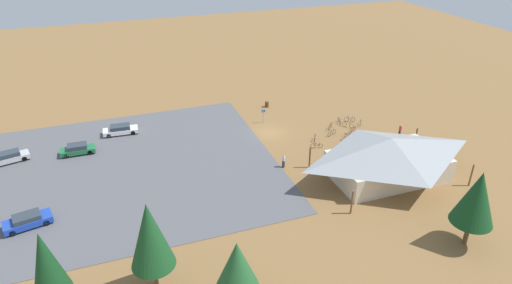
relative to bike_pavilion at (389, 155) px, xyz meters
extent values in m
plane|color=olive|center=(8.92, -15.52, -2.87)|extent=(160.00, 160.00, 0.00)
cube|color=#56565B|center=(30.99, -12.09, -2.85)|extent=(39.93, 31.91, 0.05)
cube|color=beige|center=(0.00, 0.00, -1.46)|extent=(13.09, 7.47, 2.81)
pyramid|color=#93999E|center=(0.00, 0.00, 1.08)|extent=(15.95, 10.32, 2.27)
cylinder|color=brown|center=(-7.76, -4.95, -1.46)|extent=(0.20, 0.20, 2.81)
cylinder|color=brown|center=(7.76, -4.95, -1.46)|extent=(0.20, 0.20, 2.81)
cylinder|color=brown|center=(-7.76, 4.95, -1.46)|extent=(0.20, 0.20, 2.81)
cylinder|color=brown|center=(7.76, 4.95, -1.46)|extent=(0.20, 0.20, 2.81)
cylinder|color=brown|center=(5.93, -24.25, -2.42)|extent=(0.60, 0.60, 0.90)
cylinder|color=#99999E|center=(8.56, -18.90, -1.77)|extent=(0.08, 0.08, 2.20)
cube|color=#1959B2|center=(8.56, -18.90, -0.97)|extent=(0.56, 0.04, 0.40)
cylinder|color=brown|center=(-0.01, 12.74, -1.56)|extent=(0.43, 0.43, 2.61)
cone|color=#14421E|center=(-0.01, 12.74, 2.40)|extent=(3.87, 3.87, 5.32)
cone|color=#235B2D|center=(22.49, 12.33, 1.20)|extent=(3.44, 3.44, 4.38)
cone|color=#14421E|center=(35.94, 8.82, 2.61)|extent=(2.80, 2.80, 5.46)
cylinder|color=brown|center=(28.40, 8.52, -1.52)|extent=(0.32, 0.32, 2.70)
cone|color=#194C23|center=(28.40, 8.52, 2.81)|extent=(3.61, 3.61, 5.97)
torus|color=black|center=(-2.84, -12.83, -2.51)|extent=(0.47, 0.58, 0.71)
torus|color=black|center=(-2.17, -13.68, -2.51)|extent=(0.47, 0.58, 0.71)
cylinder|color=yellow|center=(-2.50, -13.26, -2.40)|extent=(0.65, 0.81, 0.04)
cylinder|color=yellow|center=(-2.62, -13.10, -2.31)|extent=(0.04, 0.04, 0.40)
cube|color=black|center=(-2.62, -13.10, -2.11)|extent=(0.19, 0.21, 0.05)
cylinder|color=yellow|center=(-2.23, -13.60, -2.27)|extent=(0.04, 0.04, 0.48)
cylinder|color=black|center=(-2.23, -13.60, -2.03)|extent=(0.40, 0.32, 0.03)
torus|color=black|center=(-0.50, -10.63, -2.55)|extent=(0.07, 0.65, 0.64)
torus|color=black|center=(-0.46, -9.63, -2.55)|extent=(0.07, 0.65, 0.64)
cylinder|color=#2347B7|center=(-0.48, -10.13, -2.44)|extent=(0.08, 0.93, 0.04)
cylinder|color=#2347B7|center=(-0.49, -10.31, -2.37)|extent=(0.04, 0.04, 0.35)
cube|color=black|center=(-0.49, -10.31, -2.20)|extent=(0.09, 0.20, 0.05)
cylinder|color=#2347B7|center=(-0.46, -9.73, -2.31)|extent=(0.04, 0.04, 0.47)
cylinder|color=black|center=(-0.46, -9.73, -2.07)|extent=(0.48, 0.06, 0.03)
torus|color=black|center=(5.13, -9.28, -2.54)|extent=(0.64, 0.25, 0.66)
torus|color=black|center=(4.22, -8.97, -2.54)|extent=(0.64, 0.25, 0.66)
cylinder|color=black|center=(4.68, -9.12, -2.43)|extent=(0.85, 0.32, 0.04)
cylinder|color=black|center=(4.84, -9.18, -2.36)|extent=(0.04, 0.04, 0.37)
cube|color=black|center=(4.84, -9.18, -2.17)|extent=(0.22, 0.14, 0.05)
cylinder|color=black|center=(4.31, -9.00, -2.35)|extent=(0.04, 0.04, 0.39)
cylinder|color=black|center=(4.31, -9.00, -2.15)|extent=(0.19, 0.46, 0.03)
torus|color=black|center=(-1.74, -11.29, -2.52)|extent=(0.64, 0.37, 0.70)
torus|color=black|center=(-2.68, -11.79, -2.52)|extent=(0.64, 0.37, 0.70)
cylinder|color=red|center=(-2.21, -11.54, -2.40)|extent=(0.88, 0.49, 0.04)
cylinder|color=red|center=(-2.04, -11.45, -2.29)|extent=(0.04, 0.04, 0.45)
cube|color=black|center=(-2.04, -11.45, -2.07)|extent=(0.21, 0.16, 0.05)
cylinder|color=red|center=(-2.58, -11.74, -2.30)|extent=(0.04, 0.04, 0.44)
cylinder|color=black|center=(-2.58, -11.74, -2.07)|extent=(0.25, 0.44, 0.03)
torus|color=black|center=(1.46, -11.54, -2.50)|extent=(0.71, 0.31, 0.75)
torus|color=black|center=(0.52, -11.91, -2.50)|extent=(0.71, 0.31, 0.75)
cylinder|color=#197A7F|center=(0.99, -11.73, -2.37)|extent=(0.87, 0.37, 0.04)
cylinder|color=#197A7F|center=(1.16, -11.66, -2.27)|extent=(0.04, 0.04, 0.46)
cube|color=black|center=(1.16, -11.66, -2.03)|extent=(0.22, 0.15, 0.05)
cylinder|color=#197A7F|center=(0.62, -11.88, -2.26)|extent=(0.04, 0.04, 0.47)
cylinder|color=black|center=(0.62, -11.88, -2.02)|extent=(0.21, 0.46, 0.03)
torus|color=black|center=(-3.48, -8.88, -2.53)|extent=(0.66, 0.26, 0.69)
torus|color=black|center=(-2.45, -9.23, -2.53)|extent=(0.66, 0.26, 0.69)
cylinder|color=#1E7F38|center=(-2.97, -9.05, -2.41)|extent=(0.95, 0.35, 0.04)
cylinder|color=#1E7F38|center=(-3.15, -8.99, -2.32)|extent=(0.04, 0.04, 0.42)
cube|color=black|center=(-3.15, -8.99, -2.11)|extent=(0.22, 0.14, 0.05)
cylinder|color=#1E7F38|center=(-2.56, -9.19, -2.32)|extent=(0.04, 0.04, 0.41)
cylinder|color=black|center=(-2.56, -9.19, -2.12)|extent=(0.18, 0.47, 0.03)
torus|color=black|center=(1.52, -8.06, -2.52)|extent=(0.34, 0.64, 0.70)
torus|color=black|center=(1.10, -8.92, -2.52)|extent=(0.34, 0.64, 0.70)
cylinder|color=silver|center=(1.31, -8.49, -2.41)|extent=(0.42, 0.81, 0.04)
cylinder|color=silver|center=(1.39, -8.34, -2.32)|extent=(0.04, 0.04, 0.40)
cube|color=black|center=(1.39, -8.34, -2.12)|extent=(0.16, 0.21, 0.05)
cylinder|color=silver|center=(1.14, -8.84, -2.28)|extent=(0.04, 0.04, 0.49)
cylinder|color=black|center=(1.14, -8.84, -2.03)|extent=(0.45, 0.24, 0.03)
torus|color=black|center=(-4.91, -13.76, -2.54)|extent=(0.40, 0.56, 0.65)
torus|color=black|center=(-4.34, -12.92, -2.54)|extent=(0.40, 0.56, 0.65)
cylinder|color=orange|center=(-4.63, -13.34, -2.44)|extent=(0.56, 0.79, 0.04)
cylinder|color=orange|center=(-4.73, -13.49, -2.34)|extent=(0.04, 0.04, 0.41)
cube|color=black|center=(-4.73, -13.49, -2.13)|extent=(0.18, 0.21, 0.05)
cylinder|color=orange|center=(-4.40, -13.01, -2.30)|extent=(0.04, 0.04, 0.48)
cylinder|color=black|center=(-4.40, -13.01, -2.06)|extent=(0.41, 0.30, 0.03)
torus|color=black|center=(-2.13, -15.43, -2.53)|extent=(0.23, 0.67, 0.69)
torus|color=black|center=(-1.84, -14.41, -2.53)|extent=(0.23, 0.67, 0.69)
cylinder|color=#722D9E|center=(-1.99, -14.92, -2.41)|extent=(0.30, 0.95, 0.04)
cylinder|color=#722D9E|center=(-2.04, -15.11, -2.31)|extent=(0.04, 0.04, 0.42)
cube|color=black|center=(-2.04, -15.11, -2.10)|extent=(0.13, 0.21, 0.05)
cylinder|color=#722D9E|center=(-1.87, -14.52, -2.30)|extent=(0.04, 0.04, 0.45)
cylinder|color=black|center=(-1.87, -14.52, -2.08)|extent=(0.47, 0.16, 0.03)
torus|color=black|center=(4.20, -10.70, -2.53)|extent=(0.39, 0.60, 0.68)
torus|color=black|center=(3.68, -11.54, -2.53)|extent=(0.39, 0.60, 0.68)
cylinder|color=#B7B7BC|center=(3.94, -11.12, -2.42)|extent=(0.51, 0.79, 0.04)
cylinder|color=#B7B7BC|center=(4.03, -10.97, -2.34)|extent=(0.04, 0.04, 0.38)
cube|color=black|center=(4.03, -10.97, -2.15)|extent=(0.17, 0.21, 0.05)
cylinder|color=#B7B7BC|center=(3.73, -11.45, -2.31)|extent=(0.04, 0.04, 0.45)
cylinder|color=black|center=(3.73, -11.45, -2.08)|extent=(0.42, 0.28, 0.03)
torus|color=black|center=(0.58, -13.25, -2.49)|extent=(0.56, 0.56, 0.75)
torus|color=black|center=(-0.18, -14.02, -2.49)|extent=(0.56, 0.56, 0.75)
cylinder|color=yellow|center=(0.20, -13.63, -2.37)|extent=(0.73, 0.73, 0.04)
cylinder|color=yellow|center=(0.34, -13.49, -2.29)|extent=(0.04, 0.04, 0.41)
cube|color=black|center=(0.34, -13.49, -2.08)|extent=(0.20, 0.20, 0.05)
cylinder|color=yellow|center=(-0.11, -13.94, -2.27)|extent=(0.04, 0.04, 0.44)
cylinder|color=black|center=(-0.11, -13.94, -2.05)|extent=(0.36, 0.36, 0.03)
torus|color=black|center=(-3.29, -15.14, -2.52)|extent=(0.64, 0.35, 0.69)
torus|color=black|center=(-4.14, -14.71, -2.52)|extent=(0.64, 0.35, 0.69)
cylinder|color=#2347B7|center=(-3.72, -14.92, -2.41)|extent=(0.80, 0.42, 0.04)
cylinder|color=#2347B7|center=(-3.57, -15.00, -2.31)|extent=(0.04, 0.04, 0.43)
cube|color=black|center=(-3.57, -15.00, -2.09)|extent=(0.21, 0.16, 0.05)
cylinder|color=#2347B7|center=(-4.06, -14.75, -2.28)|extent=(0.04, 0.04, 0.49)
cylinder|color=black|center=(-4.06, -14.75, -2.04)|extent=(0.24, 0.44, 0.03)
cube|color=#1E42B2|center=(39.28, -4.11, -2.28)|extent=(4.83, 2.82, 0.64)
cube|color=#2D3842|center=(39.28, -4.11, -1.71)|extent=(2.83, 2.17, 0.48)
cylinder|color=black|center=(40.60, -2.96, -2.50)|extent=(0.67, 0.35, 0.64)
cylinder|color=black|center=(40.96, -4.60, -2.50)|extent=(0.67, 0.35, 0.64)
cylinder|color=black|center=(37.60, -3.62, -2.50)|extent=(0.67, 0.35, 0.64)
cylinder|color=black|center=(37.95, -5.26, -2.50)|extent=(0.67, 0.35, 0.64)
cube|color=#1E6B3D|center=(34.52, -18.15, -2.31)|extent=(4.29, 1.82, 0.57)
cube|color=#2D3842|center=(34.52, -18.15, -1.75)|extent=(2.41, 1.59, 0.56)
cylinder|color=black|center=(35.98, -17.40, -2.50)|extent=(0.64, 0.23, 0.64)
cylinder|color=black|center=(35.96, -18.95, -2.50)|extent=(0.64, 0.23, 0.64)
cylinder|color=black|center=(33.08, -17.36, -2.50)|extent=(0.64, 0.23, 0.64)
cylinder|color=black|center=(33.06, -18.90, -2.50)|extent=(0.64, 0.23, 0.64)
cube|color=#BCBCC1|center=(42.64, -18.80, -2.29)|extent=(4.96, 2.78, 0.61)
cube|color=#2D3842|center=(42.64, -18.80, -1.71)|extent=(2.91, 2.09, 0.55)
cylinder|color=black|center=(40.91, -18.45, -2.50)|extent=(0.67, 0.37, 0.64)
cylinder|color=black|center=(41.26, -19.90, -2.50)|extent=(0.67, 0.37, 0.64)
cube|color=white|center=(28.82, -22.17, -2.32)|extent=(4.85, 2.08, 0.56)
cube|color=#2D3842|center=(28.82, -22.17, -1.76)|extent=(2.75, 1.75, 0.55)
cylinder|color=black|center=(30.47, -21.46, -2.50)|extent=(0.65, 0.26, 0.64)
cylinder|color=black|center=(30.39, -23.06, -2.50)|extent=(0.65, 0.26, 0.64)
cylinder|color=black|center=(27.25, -21.28, -2.50)|extent=(0.65, 0.26, 0.64)
cylinder|color=black|center=(27.16, -22.88, -2.50)|extent=(0.65, 0.26, 0.64)
cube|color=#2D3347|center=(-7.76, -8.26, -2.41)|extent=(0.40, 0.37, 0.91)
cylinder|color=red|center=(-7.76, -8.26, -1.64)|extent=(0.36, 0.36, 0.64)
sphere|color=tan|center=(-7.76, -8.26, -1.20)|extent=(0.24, 0.24, 0.24)
cube|color=#2D3347|center=(10.74, -6.06, -2.40)|extent=(0.40, 0.39, 0.93)
cylinder|color=silver|center=(10.74, -6.06, -1.66)|extent=(0.36, 0.36, 0.55)
sphere|color=tan|center=(10.74, -6.06, -1.27)|extent=(0.24, 0.24, 0.24)
camera|label=1|loc=(29.82, 36.98, 25.46)|focal=31.16mm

